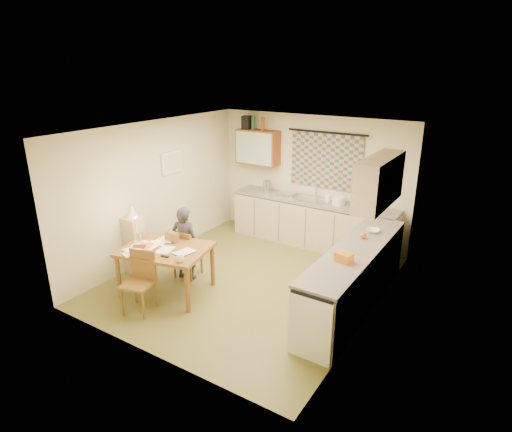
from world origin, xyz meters
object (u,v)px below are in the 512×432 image
Objects in this scene: counter_back at (312,223)px; dining_table at (167,270)px; stove at (319,318)px; person at (185,243)px; chair_far at (187,262)px; shelf_stand at (136,245)px; counter_right at (354,278)px.

dining_table is (-1.10, -2.93, -0.07)m from counter_back.
person reaches higher than stove.
shelf_stand reaches higher than chair_far.
person is at bearing 167.79° from stove.
person is (-2.67, -0.66, 0.17)m from counter_right.
dining_table is 1.18× the size of person.
counter_back reaches higher than stove.
person reaches higher than shelf_stand.
chair_far is at bearing 21.90° from shelf_stand.
counter_back is 2.64m from chair_far.
counter_back is at bearing 130.68° from counter_right.
dining_table is 0.58m from person.
stove is (1.51, -2.99, -0.01)m from counter_back.
person is at bearing -115.79° from counter_back.
stove is at bearing -4.75° from shelf_stand.
shelf_stand is at bearing 4.07° from person.
counter_back reaches higher than chair_far.
counter_back is 2.24× the size of dining_table.
counter_back is at bearing 116.77° from stove.
stove is (-0.00, -1.23, -0.01)m from counter_right.
chair_far is at bearing 166.74° from stove.
person is 0.92m from shelf_stand.
counter_right is at bearing 179.72° from person.
person is (-0.07, 0.52, 0.25)m from dining_table.
counter_back is at bearing 52.97° from shelf_stand.
counter_back reaches higher than dining_table.
stove is at bearing 153.71° from person.
person reaches higher than counter_right.
chair_far is 0.84× the size of shelf_stand.
dining_table is 0.97m from shelf_stand.
shelf_stand is at bearing 175.25° from stove.
person is at bearing 84.15° from dining_table.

